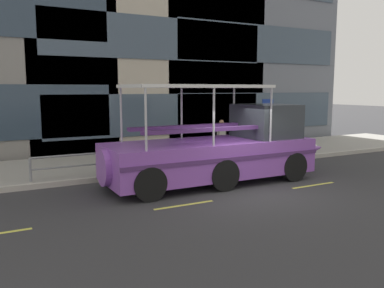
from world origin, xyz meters
TOP-DOWN VIEW (x-y plane):
  - ground_plane at (0.00, 0.00)m, footprint 120.00×120.00m
  - sidewalk at (0.00, 5.60)m, footprint 32.00×4.80m
  - curb_edge at (0.00, 3.11)m, footprint 32.00×0.18m
  - lane_centreline at (-0.00, -0.73)m, footprint 25.80×0.12m
  - curb_guardrail at (-0.39, 3.45)m, footprint 11.02×0.09m
  - parking_sign at (4.22, 4.01)m, footprint 0.60×0.12m
  - duck_tour_boat at (0.12, 1.21)m, footprint 8.90×2.55m
  - pedestrian_near_bow at (2.39, 4.94)m, footprint 0.47×0.22m

SIDE VIEW (x-z plane):
  - ground_plane at x=0.00m, z-range 0.00..0.00m
  - lane_centreline at x=0.00m, z-range 0.00..0.01m
  - sidewalk at x=0.00m, z-range 0.00..0.18m
  - curb_edge at x=0.00m, z-range 0.00..0.18m
  - curb_guardrail at x=-0.39m, z-range 0.33..1.12m
  - duck_tour_boat at x=0.12m, z-range -0.55..2.75m
  - pedestrian_near_bow at x=2.39m, z-range 0.35..1.96m
  - parking_sign at x=4.22m, z-range 0.64..3.17m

